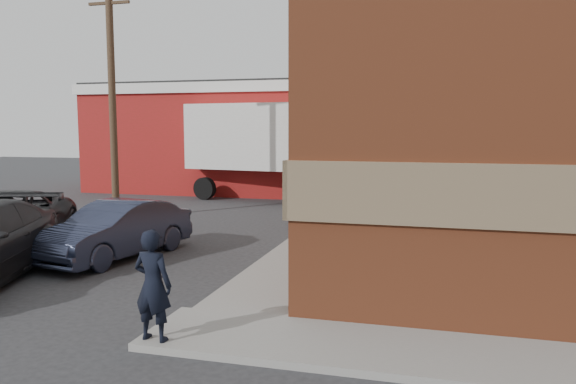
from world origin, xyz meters
The scene contains 7 objects.
ground centered at (0.00, 0.00, 0.00)m, with size 90.00×90.00×0.00m, color #28282B.
sidewalk_west centered at (0.60, 9.00, 0.06)m, with size 1.80×18.00×0.12m, color gray.
warehouse centered at (-6.00, 20.00, 2.81)m, with size 16.30×8.30×5.60m.
utility_pole centered at (-7.50, 9.00, 4.75)m, with size 2.00×0.26×9.00m.
man centered at (-0.20, -1.55, 0.98)m, with size 0.62×0.41×1.71m, color black.
sedan centered at (-4.02, 3.52, 0.73)m, with size 1.55×4.43×1.46m, color #282D43.
box_truck centered at (-3.14, 15.77, 2.55)m, with size 9.24×3.82×4.42m.
Camera 1 is at (3.94, -8.97, 3.34)m, focal length 35.00 mm.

